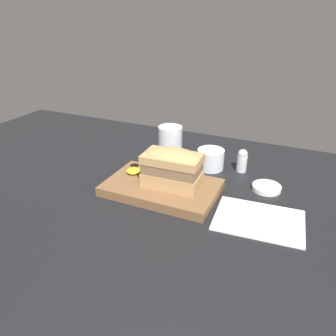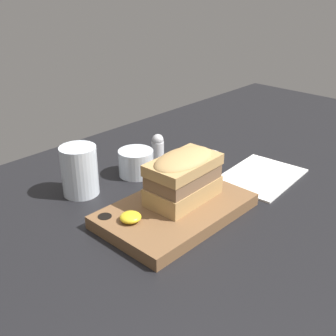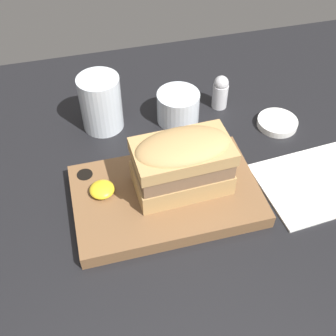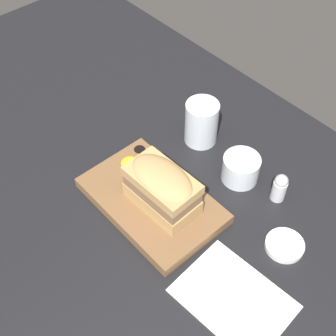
{
  "view_description": "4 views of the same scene",
  "coord_description": "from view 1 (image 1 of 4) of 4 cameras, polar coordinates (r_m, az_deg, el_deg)",
  "views": [
    {
      "loc": [
        25.6,
        -67.68,
        46.26
      ],
      "look_at": [
        -5.03,
        -0.14,
        10.02
      ],
      "focal_mm": 35.0,
      "sensor_mm": 36.0,
      "label": 1
    },
    {
      "loc": [
        -59.64,
        -46.29,
        45.62
      ],
      "look_at": [
        -5.95,
        4.32,
        10.83
      ],
      "focal_mm": 45.0,
      "sensor_mm": 36.0,
      "label": 2
    },
    {
      "loc": [
        -17.83,
        -40.83,
        55.78
      ],
      "look_at": [
        -6.79,
        1.7,
        8.84
      ],
      "focal_mm": 45.0,
      "sensor_mm": 36.0,
      "label": 3
    },
    {
      "loc": [
        38.87,
        -35.67,
        82.06
      ],
      "look_at": [
        -6.87,
        5.1,
        10.89
      ],
      "focal_mm": 50.0,
      "sensor_mm": 36.0,
      "label": 4
    }
  ],
  "objects": [
    {
      "name": "wine_glass",
      "position": [
        1.0,
        7.43,
        1.45
      ],
      "size": [
        8.15,
        8.15,
        6.06
      ],
      "color": "silver",
      "rests_on": "dining_table"
    },
    {
      "name": "napkin",
      "position": [
        0.79,
        15.55,
        -8.72
      ],
      "size": [
        21.13,
        16.28,
        0.4
      ],
      "rotation": [
        0.0,
        0.0,
        0.08
      ],
      "color": "white",
      "rests_on": "dining_table"
    },
    {
      "name": "sandwich",
      "position": [
        0.84,
        0.73,
        0.32
      ],
      "size": [
        15.15,
        9.06,
        10.07
      ],
      "rotation": [
        0.0,
        0.0,
        0.04
      ],
      "color": "tan",
      "rests_on": "serving_board"
    },
    {
      "name": "water_glass",
      "position": [
        1.06,
        0.39,
        4.08
      ],
      "size": [
        7.72,
        7.72,
        10.72
      ],
      "color": "silver",
      "rests_on": "dining_table"
    },
    {
      "name": "mustard_dollop",
      "position": [
        0.92,
        -6.05,
        -0.49
      ],
      "size": [
        3.94,
        3.94,
        1.58
      ],
      "color": "gold",
      "rests_on": "serving_board"
    },
    {
      "name": "salt_shaker",
      "position": [
        1.0,
        12.78,
        1.32
      ],
      "size": [
        3.06,
        3.06,
        7.05
      ],
      "color": "silver",
      "rests_on": "dining_table"
    },
    {
      "name": "dining_table",
      "position": [
        0.85,
        3.13,
        -6.03
      ],
      "size": [
        189.93,
        96.72,
        2.0
      ],
      "color": "black",
      "rests_on": "ground"
    },
    {
      "name": "condiment_dish",
      "position": [
        0.93,
        16.78,
        -3.3
      ],
      "size": [
        7.69,
        7.69,
        1.3
      ],
      "color": "white",
      "rests_on": "dining_table"
    },
    {
      "name": "serving_board",
      "position": [
        0.87,
        -1.1,
        -3.41
      ],
      "size": [
        29.46,
        18.61,
        2.55
      ],
      "color": "brown",
      "rests_on": "dining_table"
    }
  ]
}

